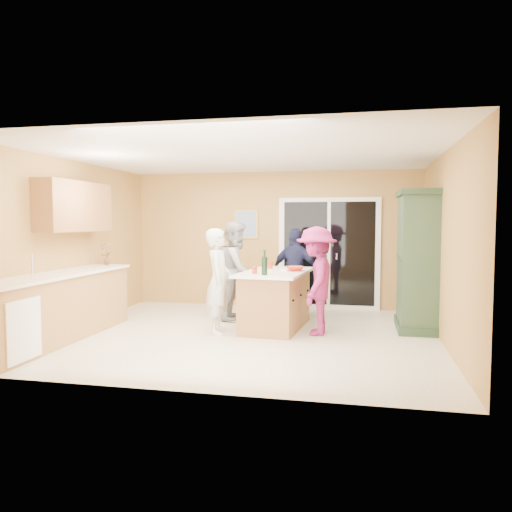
% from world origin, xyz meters
% --- Properties ---
extents(floor, '(5.50, 5.50, 0.00)m').
position_xyz_m(floor, '(0.00, 0.00, 0.00)').
color(floor, white).
rests_on(floor, ground).
extents(ceiling, '(5.50, 5.00, 0.10)m').
position_xyz_m(ceiling, '(0.00, 0.00, 2.60)').
color(ceiling, silver).
rests_on(ceiling, wall_back).
extents(wall_back, '(5.50, 0.10, 2.60)m').
position_xyz_m(wall_back, '(0.00, 2.50, 1.30)').
color(wall_back, tan).
rests_on(wall_back, ground).
extents(wall_front, '(5.50, 0.10, 2.60)m').
position_xyz_m(wall_front, '(0.00, -2.50, 1.30)').
color(wall_front, tan).
rests_on(wall_front, ground).
extents(wall_left, '(0.10, 5.00, 2.60)m').
position_xyz_m(wall_left, '(-2.75, 0.00, 1.30)').
color(wall_left, tan).
rests_on(wall_left, ground).
extents(wall_right, '(0.10, 5.00, 2.60)m').
position_xyz_m(wall_right, '(2.75, 0.00, 1.30)').
color(wall_right, tan).
rests_on(wall_right, ground).
extents(left_cabinet_run, '(0.65, 3.05, 1.24)m').
position_xyz_m(left_cabinet_run, '(-2.45, -1.05, 0.46)').
color(left_cabinet_run, '#A2723F').
rests_on(left_cabinet_run, floor).
extents(upper_cabinets, '(0.35, 1.60, 0.75)m').
position_xyz_m(upper_cabinets, '(-2.58, -0.20, 1.88)').
color(upper_cabinets, '#A2723F').
rests_on(upper_cabinets, wall_left).
extents(sliding_door, '(1.90, 0.07, 2.10)m').
position_xyz_m(sliding_door, '(1.05, 2.46, 1.05)').
color(sliding_door, white).
rests_on(sliding_door, floor).
extents(framed_picture, '(0.46, 0.04, 0.56)m').
position_xyz_m(framed_picture, '(-0.55, 2.48, 1.60)').
color(framed_picture, tan).
rests_on(framed_picture, wall_back).
extents(kitchen_island, '(1.06, 1.77, 0.89)m').
position_xyz_m(kitchen_island, '(0.36, 0.55, 0.42)').
color(kitchen_island, '#A2723F').
rests_on(kitchen_island, floor).
extents(green_hutch, '(0.61, 1.15, 2.12)m').
position_xyz_m(green_hutch, '(2.49, 0.92, 1.03)').
color(green_hutch, '#223825').
rests_on(green_hutch, floor).
extents(woman_white, '(0.46, 0.62, 1.55)m').
position_xyz_m(woman_white, '(-0.40, 0.03, 0.78)').
color(woman_white, silver).
rests_on(woman_white, floor).
extents(woman_grey, '(0.65, 0.82, 1.65)m').
position_xyz_m(woman_grey, '(-0.41, 1.15, 0.83)').
color(woman_grey, '#9C9C9E').
rests_on(woman_grey, floor).
extents(woman_navy, '(0.97, 0.58, 1.54)m').
position_xyz_m(woman_navy, '(0.54, 1.56, 0.77)').
color(woman_navy, '#191B37').
rests_on(woman_navy, floor).
extents(woman_magenta, '(0.62, 1.04, 1.58)m').
position_xyz_m(woman_magenta, '(1.02, 0.26, 0.79)').
color(woman_magenta, '#881D64').
rests_on(woman_magenta, floor).
extents(serving_bowl, '(0.33, 0.33, 0.07)m').
position_xyz_m(serving_bowl, '(0.65, 0.65, 0.92)').
color(serving_bowl, '#A92612').
rests_on(serving_bowl, kitchen_island).
extents(tulip_vase, '(0.23, 0.19, 0.37)m').
position_xyz_m(tulip_vase, '(-2.45, 0.49, 1.12)').
color(tulip_vase, '#B61221').
rests_on(tulip_vase, left_cabinet_run).
extents(tumbler_near, '(0.09, 0.09, 0.10)m').
position_xyz_m(tumbler_near, '(0.13, 0.11, 0.94)').
color(tumbler_near, '#A92612').
rests_on(tumbler_near, kitchen_island).
extents(tumbler_far, '(0.10, 0.10, 0.11)m').
position_xyz_m(tumbler_far, '(0.21, 0.94, 0.95)').
color(tumbler_far, '#A92612').
rests_on(tumbler_far, kitchen_island).
extents(wine_bottle, '(0.08, 0.08, 0.36)m').
position_xyz_m(wine_bottle, '(0.30, -0.04, 1.03)').
color(wine_bottle, black).
rests_on(wine_bottle, kitchen_island).
extents(white_plate, '(0.26, 0.26, 0.01)m').
position_xyz_m(white_plate, '(0.51, 0.75, 0.90)').
color(white_plate, white).
rests_on(white_plate, kitchen_island).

